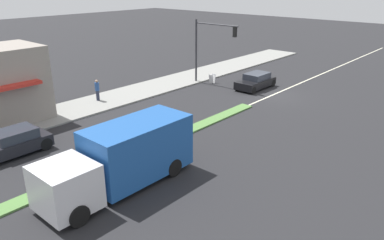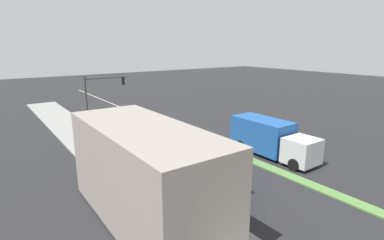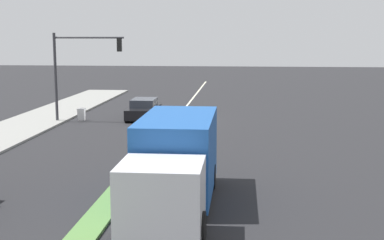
# 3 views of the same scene
# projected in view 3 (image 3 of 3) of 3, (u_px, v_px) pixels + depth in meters

# --- Properties ---
(ground_plane) EXTENTS (160.00, 160.00, 0.00)m
(ground_plane) POSITION_uv_depth(u_px,v_px,m) (107.00, 208.00, 17.44)
(ground_plane) COLOR #232326
(lane_marking_center) EXTENTS (0.16, 60.00, 0.01)m
(lane_marking_center) POSITION_uv_depth(u_px,v_px,m) (175.00, 121.00, 35.14)
(lane_marking_center) COLOR beige
(lane_marking_center) RESTS_ON ground
(traffic_signal_main) EXTENTS (4.59, 0.34, 5.60)m
(traffic_signal_main) POSITION_uv_depth(u_px,v_px,m) (77.00, 62.00, 33.90)
(traffic_signal_main) COLOR #333338
(traffic_signal_main) RESTS_ON sidewalk_right
(warning_aframe_sign) EXTENTS (0.45, 0.53, 0.84)m
(warning_aframe_sign) POSITION_uv_depth(u_px,v_px,m) (81.00, 114.00, 35.08)
(warning_aframe_sign) COLOR silver
(warning_aframe_sign) RESTS_ON ground
(delivery_truck) EXTENTS (2.44, 7.50, 2.87)m
(delivery_truck) POSITION_uv_depth(u_px,v_px,m) (175.00, 163.00, 17.41)
(delivery_truck) COLOR silver
(delivery_truck) RESTS_ON ground
(suv_black) EXTENTS (1.84, 4.03, 1.34)m
(suv_black) POSITION_uv_depth(u_px,v_px,m) (144.00, 109.00, 35.86)
(suv_black) COLOR black
(suv_black) RESTS_ON ground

